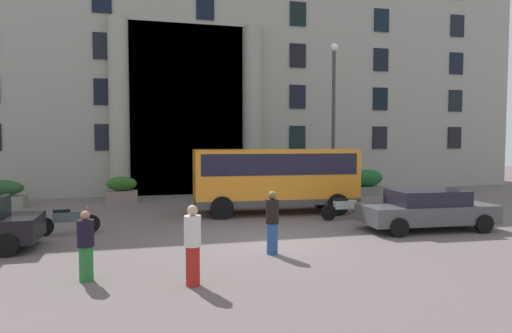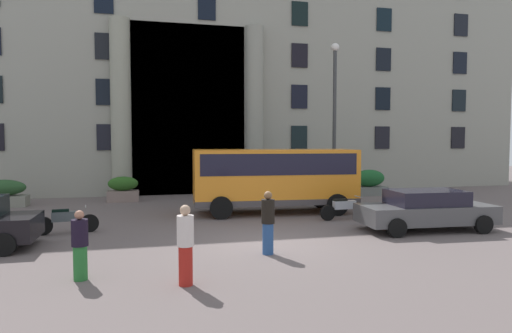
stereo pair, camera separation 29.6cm
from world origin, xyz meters
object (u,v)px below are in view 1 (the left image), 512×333
pedestrian_child_trailing (272,222)px  pedestrian_man_red_shirt (193,245)px  pedestrian_woman_dark_dress (86,246)px  hedge_planter_east (367,183)px  bus_stop_sign (349,172)px  hedge_planter_entrance_right (122,190)px  hedge_planter_west (302,184)px  scooter_by_planter (344,208)px  parked_estate_mid (427,209)px  hedge_planter_entrance_left (0,194)px  motorcycle_far_end (66,221)px  hedge_planter_far_east (236,185)px  orange_minibus (275,175)px  lamppost_plaza_centre (334,111)px

pedestrian_child_trailing → pedestrian_man_red_shirt: pedestrian_man_red_shirt is taller
pedestrian_woman_dark_dress → hedge_planter_east: bearing=-117.2°
bus_stop_sign → hedge_planter_entrance_right: bus_stop_sign is taller
hedge_planter_west → pedestrian_woman_dark_dress: 16.20m
scooter_by_planter → pedestrian_child_trailing: bearing=-137.8°
hedge_planter_west → parked_estate_mid: bearing=-84.5°
hedge_planter_entrance_left → motorcycle_far_end: 8.12m
bus_stop_sign → pedestrian_child_trailing: bearing=-127.4°
hedge_planter_far_east → hedge_planter_east: bearing=-5.0°
hedge_planter_entrance_right → hedge_planter_east: 13.34m
hedge_planter_far_east → scooter_by_planter: bearing=-70.5°
bus_stop_sign → pedestrian_man_red_shirt: bearing=-130.0°
hedge_planter_east → parked_estate_mid: bearing=-106.8°
parked_estate_mid → motorcycle_far_end: (-11.95, 2.32, -0.26)m
bus_stop_sign → hedge_planter_west: size_ratio=1.61×
hedge_planter_entrance_right → hedge_planter_east: bearing=-2.1°
hedge_planter_entrance_right → hedge_planter_entrance_left: 5.40m
orange_minibus → hedge_planter_entrance_right: 8.35m
bus_stop_sign → hedge_planter_west: bus_stop_sign is taller
hedge_planter_entrance_left → parked_estate_mid: parked_estate_mid is taller
hedge_planter_entrance_left → lamppost_plaza_centre: 16.30m
pedestrian_man_red_shirt → pedestrian_child_trailing: bearing=79.2°
hedge_planter_entrance_right → parked_estate_mid: 14.46m
hedge_planter_far_east → pedestrian_woman_dark_dress: pedestrian_woman_dark_dress is taller
hedge_planter_east → hedge_planter_west: 3.82m
hedge_planter_entrance_right → orange_minibus: bearing=-39.0°
parked_estate_mid → hedge_planter_west: bearing=98.3°
hedge_planter_west → lamppost_plaza_centre: size_ratio=0.20×
pedestrian_child_trailing → pedestrian_woman_dark_dress: bearing=-79.4°
orange_minibus → pedestrian_child_trailing: size_ratio=4.03×
bus_stop_sign → hedge_planter_far_east: size_ratio=1.69×
hedge_planter_entrance_right → scooter_by_planter: 11.35m
pedestrian_child_trailing → parked_estate_mid: bearing=103.0°
orange_minibus → pedestrian_child_trailing: (-2.11, -6.62, -0.75)m
hedge_planter_far_east → pedestrian_man_red_shirt: pedestrian_man_red_shirt is taller
bus_stop_sign → hedge_planter_entrance_right: 11.27m
motorcycle_far_end → scooter_by_planter: bearing=-6.0°
hedge_planter_far_east → lamppost_plaza_centre: (4.42, -2.65, 3.89)m
bus_stop_sign → lamppost_plaza_centre: bearing=106.5°
hedge_planter_west → hedge_planter_east: bearing=-4.7°
hedge_planter_entrance_right → pedestrian_woman_dark_dress: bearing=-91.3°
pedestrian_child_trailing → pedestrian_man_red_shirt: 3.20m
hedge_planter_entrance_left → pedestrian_woman_dark_dress: bearing=-67.9°
orange_minibus → hedge_planter_entrance_left: orange_minibus is taller
motorcycle_far_end → pedestrian_child_trailing: bearing=-43.1°
parked_estate_mid → pedestrian_child_trailing: size_ratio=2.69×
hedge_planter_far_east → pedestrian_woman_dark_dress: size_ratio=0.97×
hedge_planter_entrance_left → pedestrian_woman_dark_dress: (5.07, -12.51, 0.17)m
motorcycle_far_end → pedestrian_woman_dark_dress: 5.52m
hedge_planter_east → motorcycle_far_end: (-14.81, -7.18, -0.24)m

